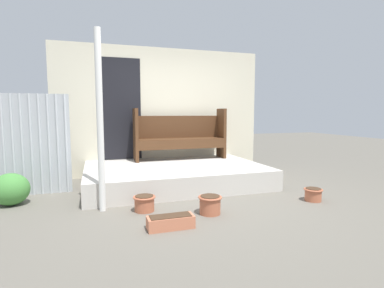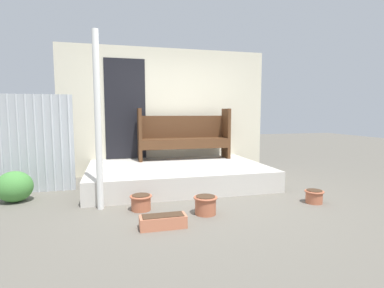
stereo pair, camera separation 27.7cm
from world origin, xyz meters
name	(u,v)px [view 2 (the right image)]	position (x,y,z in m)	size (l,w,h in m)	color
ground_plane	(194,200)	(0.00, 0.00, 0.00)	(24.00, 24.00, 0.00)	#666056
porch_slab	(177,175)	(-0.04, 1.02, 0.17)	(3.09, 2.04, 0.34)	beige
house_wall	(165,112)	(-0.07, 2.07, 1.30)	(4.29, 0.08, 2.60)	beige
support_post	(98,122)	(-1.32, -0.09, 1.17)	(0.08, 0.08, 2.33)	white
bench	(184,134)	(0.25, 1.73, 0.85)	(1.85, 0.41, 1.02)	#4C2D19
flower_pot_left	(141,202)	(-0.80, -0.28, 0.11)	(0.29, 0.29, 0.21)	#B26042
flower_pot_middle	(205,204)	(-0.02, -0.64, 0.13)	(0.31, 0.31, 0.23)	#B26042
flower_pot_right	(314,196)	(1.62, -0.59, 0.10)	(0.27, 0.27, 0.19)	#B26042
planter_box_rect	(163,221)	(-0.61, -0.96, 0.07)	(0.52, 0.20, 0.15)	#C67251
shrub_by_fence	(15,187)	(-2.52, 0.55, 0.22)	(0.50, 0.45, 0.45)	#478C3D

